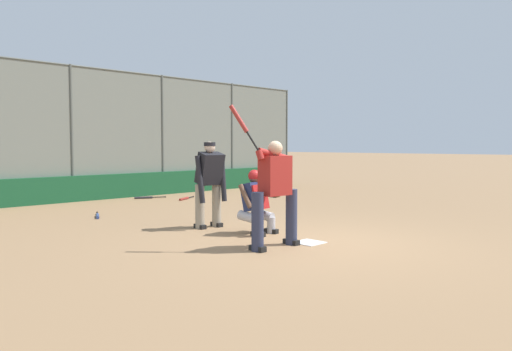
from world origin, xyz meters
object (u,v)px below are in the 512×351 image
catcher_behind_plate (258,201)px  spare_bat_by_padding (146,198)px  fielding_glove_on_dirt (276,195)px  spare_bat_third_base_side (97,216)px  spare_bat_near_backstop (185,198)px  batter_at_plate (274,190)px  umpire_home (209,182)px

catcher_behind_plate → spare_bat_by_padding: size_ratio=1.34×
fielding_glove_on_dirt → spare_bat_third_base_side: bearing=0.6°
spare_bat_third_base_side → fielding_glove_on_dirt: bearing=117.4°
spare_bat_near_backstop → fielding_glove_on_dirt: size_ratio=2.50×
catcher_behind_plate → spare_bat_third_base_side: 4.08m
batter_at_plate → spare_bat_near_backstop: (-3.15, -6.39, -0.86)m
spare_bat_by_padding → umpire_home: bearing=95.1°
umpire_home → spare_bat_by_padding: bearing=-105.2°
spare_bat_near_backstop → spare_bat_third_base_side: (3.48, 1.46, 0.00)m
spare_bat_near_backstop → spare_bat_by_padding: 1.21m
batter_at_plate → spare_bat_by_padding: bearing=-106.2°
batter_at_plate → fielding_glove_on_dirt: 7.47m
batter_at_plate → umpire_home: batter_at_plate is taller
spare_bat_by_padding → spare_bat_third_base_side: same height
catcher_behind_plate → spare_bat_near_backstop: 5.93m
umpire_home → spare_bat_near_backstop: (-2.66, -4.27, -0.84)m
catcher_behind_plate → spare_bat_third_base_side: bearing=-82.9°
catcher_behind_plate → umpire_home: umpire_home is taller
catcher_behind_plate → spare_bat_by_padding: bearing=-113.3°
catcher_behind_plate → spare_bat_third_base_side: size_ratio=1.40×
umpire_home → spare_bat_near_backstop: size_ratio=1.96×
umpire_home → spare_bat_third_base_side: bearing=-68.2°
batter_at_plate → fielding_glove_on_dirt: batter_at_plate is taller
batter_at_plate → spare_bat_near_backstop: size_ratio=2.60×
batter_at_plate → catcher_behind_plate: size_ratio=1.91×
umpire_home → spare_bat_near_backstop: umpire_home is taller
spare_bat_third_base_side → catcher_behind_plate: bearing=41.3°
batter_at_plate → umpire_home: size_ratio=1.33×
catcher_behind_plate → spare_bat_by_padding: catcher_behind_plate is taller
fielding_glove_on_dirt → spare_bat_by_padding: bearing=-38.9°
spare_bat_near_backstop → catcher_behind_plate: bearing=37.9°
spare_bat_third_base_side → fielding_glove_on_dirt: fielding_glove_on_dirt is taller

